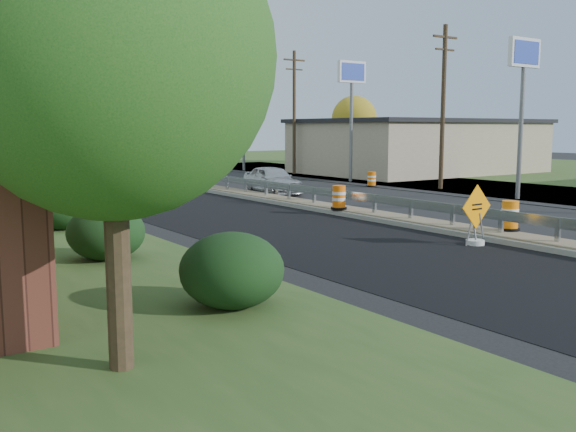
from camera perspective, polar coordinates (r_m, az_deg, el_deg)
ground at (r=24.28m, az=10.84°, el=-0.72°), size 140.00×140.00×0.00m
milled_overlay at (r=29.93m, az=-9.07°, el=0.92°), size 7.20×120.00×0.01m
median at (r=30.38m, az=0.08°, el=1.32°), size 1.60×55.00×0.23m
guardrail at (r=31.14m, az=-0.97°, el=2.61°), size 0.10×46.15×0.72m
retail_building_near at (r=53.03m, az=11.56°, el=6.14°), size 18.50×12.50×4.27m
pylon_sign_south at (r=34.14m, az=20.22°, el=12.26°), size 2.20×0.30×7.90m
pylon_sign_mid at (r=43.02m, az=5.69°, el=11.67°), size 2.20×0.30×7.90m
pylon_sign_north at (r=54.47m, az=-4.01°, el=10.86°), size 2.20×0.30×7.90m
utility_pole_smid at (r=38.59m, az=13.62°, el=9.65°), size 1.90×0.26×9.40m
utility_pole_nmid at (r=49.91m, az=0.55°, el=9.39°), size 1.90×0.26×9.40m
utility_pole_north at (r=62.78m, az=-7.42°, el=9.00°), size 1.90×0.26×9.40m
hedge_south at (r=12.77m, az=-5.02°, el=-4.79°), size 2.09×2.09×1.52m
hedge_mid at (r=17.99m, az=-15.87°, el=-1.38°), size 2.09×2.09×1.52m
hedge_north at (r=23.83m, az=-19.36°, el=0.66°), size 2.09×2.09×1.52m
tree_near_green at (r=9.45m, az=-15.51°, el=13.61°), size 4.62×4.62×6.86m
tree_far_yellow at (r=66.68m, az=5.90°, el=8.61°), size 4.62×4.62×6.86m
caution_sign at (r=20.35m, az=16.34°, el=-1.19°), size 1.34×0.56×1.85m
barrel_median_near at (r=22.08m, az=19.12°, el=-0.03°), size 0.66×0.66×0.97m
barrel_median_mid at (r=26.45m, az=4.55°, el=1.61°), size 0.67×0.67×0.98m
barrel_median_far at (r=39.26m, az=-9.25°, el=3.45°), size 0.58×0.58×0.85m
barrel_shoulder_near at (r=39.51m, az=7.44°, el=3.24°), size 0.63×0.63×0.93m
car_silver at (r=34.79m, az=-1.41°, el=3.23°), size 2.33×4.72×1.55m
car_dark_far at (r=55.12m, az=-11.13°, el=4.60°), size 2.25×4.41×1.23m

